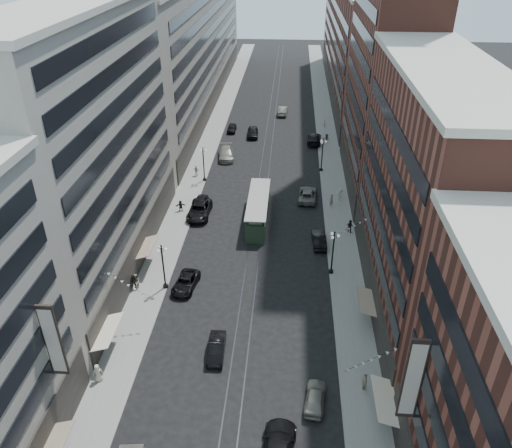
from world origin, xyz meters
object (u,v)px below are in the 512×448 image
(streetcar, at_px, (258,210))
(pedestrian_9, at_px, (327,138))
(lamppost_se_far, at_px, (333,251))
(car_extra_0, at_px, (200,204))
(pedestrian_4, at_px, (365,381))
(lamppost_se_mid, at_px, (322,154))
(car_2, at_px, (186,283))
(car_12, at_px, (314,138))
(pedestrian_extra_0, at_px, (340,195))
(pedestrian_2, at_px, (134,282))
(car_11, at_px, (308,194))
(car_13, at_px, (253,132))
(car_9, at_px, (232,128))
(pedestrian_5, at_px, (181,206))
(pedestrian_extra_2, at_px, (325,123))
(pedestrian_extra_1, at_px, (136,281))
(car_7, at_px, (199,210))
(lamppost_sw_mid, at_px, (204,163))
(pedestrian_8, at_px, (331,200))
(car_5, at_px, (216,348))
(pedestrian_7, at_px, (350,226))
(car_10, at_px, (319,239))
(pedestrian_1, at_px, (98,373))
(pedestrian_6, at_px, (196,171))
(car_14, at_px, (283,111))

(streetcar, distance_m, pedestrian_9, 30.71)
(lamppost_se_far, relative_size, car_extra_0, 1.18)
(lamppost_se_far, distance_m, pedestrian_4, 16.94)
(lamppost_se_mid, bearing_deg, car_2, -116.98)
(car_extra_0, bearing_deg, car_12, 60.50)
(pedestrian_extra_0, bearing_deg, pedestrian_2, 95.29)
(car_11, distance_m, pedestrian_9, 22.54)
(car_2, relative_size, car_13, 0.96)
(car_9, xyz_separation_m, pedestrian_5, (-3.54, -31.96, 0.22))
(pedestrian_extra_2, bearing_deg, pedestrian_extra_1, 144.02)
(car_7, xyz_separation_m, car_11, (14.94, 5.89, -0.08))
(lamppost_sw_mid, distance_m, car_7, 11.10)
(lamppost_sw_mid, xyz_separation_m, car_11, (16.00, -4.93, -2.32))
(car_11, xyz_separation_m, car_13, (-9.95, 24.69, 0.08))
(pedestrian_extra_0, relative_size, pedestrian_extra_1, 1.04)
(pedestrian_8, bearing_deg, pedestrian_extra_0, -167.76)
(lamppost_se_mid, bearing_deg, car_9, 134.08)
(car_2, height_order, pedestrian_9, pedestrian_9)
(lamppost_se_far, height_order, car_13, lamppost_se_far)
(lamppost_se_mid, relative_size, car_5, 1.28)
(pedestrian_extra_2, bearing_deg, lamppost_se_mid, 163.42)
(car_12, relative_size, car_extra_0, 1.27)
(pedestrian_7, bearing_deg, car_13, -27.79)
(pedestrian_7, bearing_deg, pedestrian_extra_0, -48.35)
(car_11, xyz_separation_m, pedestrian_extra_1, (-19.11, -22.42, 0.25))
(car_9, height_order, car_13, car_13)
(lamppost_sw_mid, xyz_separation_m, pedestrian_4, (20.23, -39.72, -2.00))
(car_extra_0, relative_size, pedestrian_extra_2, 2.86)
(pedestrian_extra_0, bearing_deg, car_10, 125.70)
(pedestrian_2, xyz_separation_m, car_11, (19.28, 22.64, -0.30))
(pedestrian_1, xyz_separation_m, pedestrian_8, (22.13, 33.48, 0.08))
(lamppost_se_far, distance_m, car_2, 16.79)
(car_9, distance_m, car_13, 4.90)
(lamppost_se_mid, bearing_deg, car_10, -93.08)
(pedestrian_2, distance_m, pedestrian_4, 26.46)
(pedestrian_7, bearing_deg, pedestrian_8, -35.95)
(car_9, xyz_separation_m, pedestrian_6, (-3.33, -20.50, 0.29))
(pedestrian_4, distance_m, pedestrian_5, 37.13)
(car_10, xyz_separation_m, pedestrian_7, (4.09, 3.11, 0.28))
(pedestrian_4, height_order, car_extra_0, pedestrian_4)
(pedestrian_8, bearing_deg, pedestrian_9, -129.71)
(car_14, xyz_separation_m, pedestrian_9, (8.47, -15.88, 0.13))
(car_14, bearing_deg, car_2, 83.87)
(lamppost_se_mid, xyz_separation_m, pedestrian_6, (-19.95, -3.34, -2.12))
(pedestrian_8, bearing_deg, car_14, -117.21)
(car_12, xyz_separation_m, pedestrian_8, (1.69, -24.29, 0.26))
(car_7, relative_size, car_14, 1.20)
(lamppost_se_mid, xyz_separation_m, pedestrian_9, (1.47, 12.27, -2.12))
(car_10, xyz_separation_m, car_12, (0.38, 34.32, 0.11))
(streetcar, bearing_deg, pedestrian_1, -112.61)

